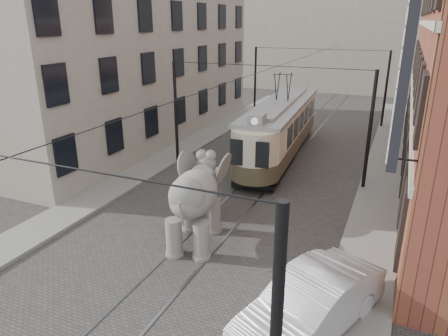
% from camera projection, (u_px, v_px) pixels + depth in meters
% --- Properties ---
extents(ground, '(120.00, 120.00, 0.00)m').
position_uv_depth(ground, '(223.00, 220.00, 17.79)').
color(ground, '#413E3C').
extents(tram_rails, '(1.54, 80.00, 0.02)m').
position_uv_depth(tram_rails, '(223.00, 220.00, 17.78)').
color(tram_rails, slate).
rests_on(tram_rails, ground).
extents(sidewalk_right, '(2.00, 60.00, 0.15)m').
position_uv_depth(sidewalk_right, '(368.00, 247.00, 15.52)').
color(sidewalk_right, slate).
rests_on(sidewalk_right, ground).
extents(sidewalk_left, '(2.00, 60.00, 0.15)m').
position_uv_depth(sidewalk_left, '(101.00, 195.00, 20.19)').
color(sidewalk_left, slate).
rests_on(sidewalk_left, ground).
extents(stucco_building, '(7.00, 24.00, 10.00)m').
position_uv_depth(stucco_building, '(136.00, 68.00, 28.84)').
color(stucco_building, gray).
rests_on(stucco_building, ground).
extents(distant_block, '(28.00, 10.00, 14.00)m').
position_uv_depth(distant_block, '(354.00, 30.00, 49.96)').
color(distant_block, gray).
rests_on(distant_block, ground).
extents(catenary, '(11.00, 30.20, 6.00)m').
position_uv_depth(catenary, '(258.00, 126.00, 21.16)').
color(catenary, black).
rests_on(catenary, ground).
extents(tram, '(3.50, 13.06, 5.12)m').
position_uv_depth(tram, '(281.00, 116.00, 25.54)').
color(tram, beige).
rests_on(tram, ground).
extents(elephant, '(3.94, 5.71, 3.19)m').
position_uv_depth(elephant, '(194.00, 205.00, 15.46)').
color(elephant, slate).
rests_on(elephant, ground).
extents(parked_car, '(3.67, 5.50, 1.71)m').
position_uv_depth(parked_car, '(310.00, 305.00, 11.18)').
color(parked_car, '#B2B1B6').
rests_on(parked_car, ground).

